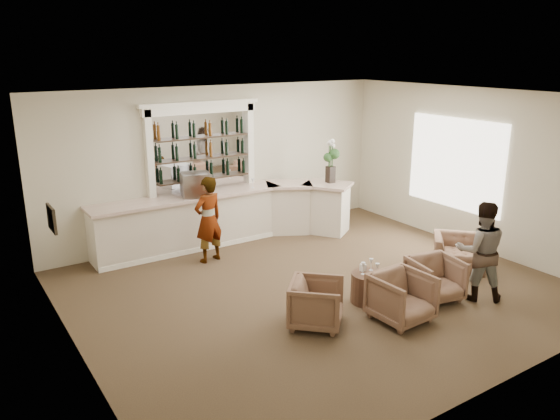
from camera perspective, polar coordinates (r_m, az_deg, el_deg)
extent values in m
plane|color=brown|center=(9.63, 3.94, -8.23)|extent=(8.00, 8.00, 0.00)
cube|color=beige|center=(11.96, -6.08, 4.94)|extent=(8.00, 0.04, 3.30)
cube|color=beige|center=(7.45, -21.19, -3.19)|extent=(0.04, 7.00, 3.30)
cube|color=beige|center=(11.87, 19.74, 3.98)|extent=(0.04, 7.00, 3.30)
cube|color=silver|center=(8.79, 4.37, 11.74)|extent=(8.00, 7.00, 0.04)
cube|color=white|center=(12.14, 17.82, 4.65)|extent=(0.05, 2.40, 1.90)
cube|color=black|center=(8.59, -22.76, -0.84)|extent=(0.04, 0.46, 0.38)
cube|color=beige|center=(8.59, -22.60, -0.82)|extent=(0.01, 0.38, 0.30)
cube|color=silver|center=(11.52, -9.53, -1.35)|extent=(4.00, 0.70, 1.08)
cube|color=beige|center=(11.34, -9.63, 1.37)|extent=(4.10, 0.82, 0.06)
cube|color=silver|center=(12.41, 0.85, 0.17)|extent=(1.12, 1.04, 1.08)
cube|color=beige|center=(12.25, 0.91, 2.71)|extent=(1.27, 1.19, 0.06)
cube|color=silver|center=(12.40, 4.88, 0.11)|extent=(1.08, 1.14, 1.08)
cube|color=beige|center=(12.24, 5.00, 2.65)|extent=(1.24, 1.29, 0.06)
cube|color=white|center=(11.39, -8.74, -4.13)|extent=(4.00, 0.06, 0.10)
cube|color=white|center=(11.67, -8.27, 6.08)|extent=(2.15, 0.02, 1.65)
cube|color=white|center=(11.29, -13.32, 2.87)|extent=(0.14, 0.16, 2.90)
cube|color=white|center=(12.24, -3.17, 4.31)|extent=(0.14, 0.16, 2.90)
cube|color=white|center=(11.50, -8.33, 10.40)|extent=(2.52, 0.16, 0.18)
cube|color=white|center=(11.48, -8.35, 11.00)|extent=(2.64, 0.20, 0.08)
cube|color=#312318|center=(11.69, -7.93, 3.25)|extent=(2.05, 0.20, 0.03)
cube|color=#312318|center=(11.60, -8.01, 5.37)|extent=(2.05, 0.20, 0.03)
cube|color=#312318|center=(11.52, -8.10, 7.52)|extent=(2.05, 0.20, 0.03)
cylinder|color=#45291D|center=(9.18, 9.26, -8.00)|extent=(0.60, 0.60, 0.50)
imported|color=gray|center=(10.64, -7.50, -1.00)|extent=(0.69, 0.53, 1.70)
imported|color=gray|center=(9.55, 20.24, -4.03)|extent=(1.03, 1.01, 1.68)
imported|color=brown|center=(8.30, 3.82, -9.70)|extent=(1.10, 1.10, 0.72)
imported|color=brown|center=(8.62, 12.59, -8.92)|extent=(0.84, 0.86, 0.76)
imported|color=brown|center=(9.47, 15.89, -6.93)|extent=(0.90, 0.92, 0.71)
imported|color=brown|center=(10.95, 18.21, -4.20)|extent=(1.26, 1.27, 0.62)
cube|color=#BCBCC1|center=(11.16, -8.82, 2.61)|extent=(0.66, 0.60, 0.49)
cube|color=black|center=(12.30, 5.29, 3.73)|extent=(0.17, 0.17, 0.37)
cube|color=white|center=(9.14, 8.67, -5.97)|extent=(0.08, 0.08, 0.12)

